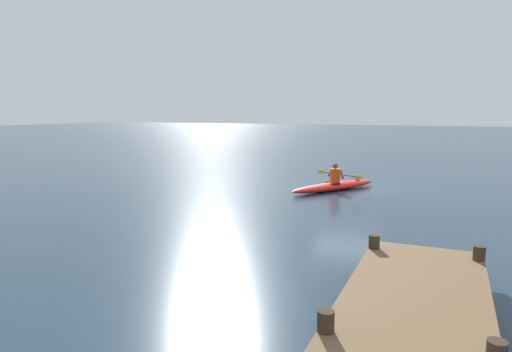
# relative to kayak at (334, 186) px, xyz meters

# --- Properties ---
(ground_plane) EXTENTS (160.00, 160.00, 0.00)m
(ground_plane) POSITION_rel_kayak_xyz_m (-0.36, -0.77, -0.15)
(ground_plane) COLOR #233847
(kayak) EXTENTS (2.73, 3.96, 0.30)m
(kayak) POSITION_rel_kayak_xyz_m (0.00, 0.00, 0.00)
(kayak) COLOR red
(kayak) RESTS_ON ground
(kayaker) EXTENTS (2.00, 1.21, 0.74)m
(kayaker) POSITION_rel_kayak_xyz_m (-0.03, -0.04, 0.46)
(kayaker) COLOR #E04C14
(kayaker) RESTS_ON kayak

